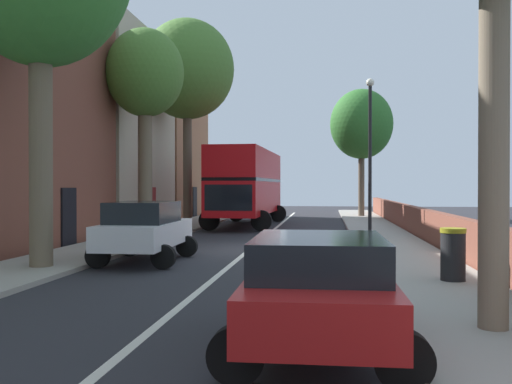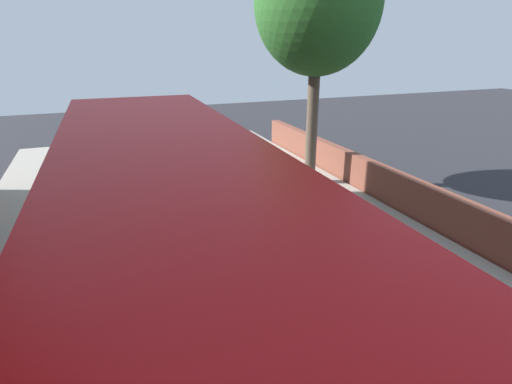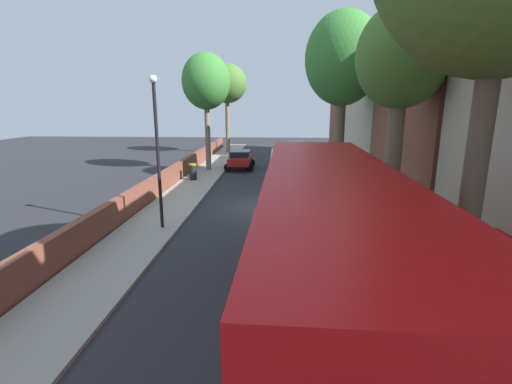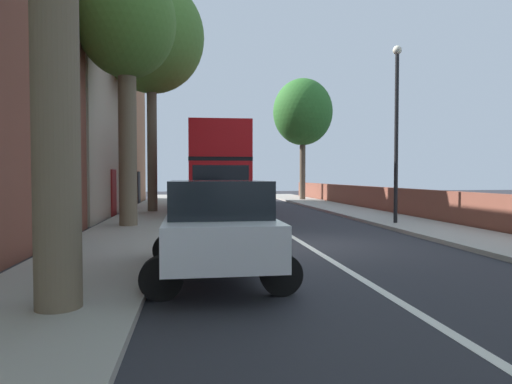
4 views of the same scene
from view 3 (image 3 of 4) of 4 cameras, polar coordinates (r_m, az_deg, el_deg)
ground_plane at (r=19.32m, az=1.37°, el=-2.38°), size 84.00×84.00×0.00m
road_centre_line at (r=19.31m, az=1.37°, el=-2.37°), size 0.16×54.00×0.01m
sidewalk_left at (r=19.75m, az=15.73°, el=-2.35°), size 2.60×60.00×0.12m
sidewalk_right at (r=20.07m, az=-12.76°, el=-1.93°), size 2.60×60.00×0.12m
terraced_houses_left at (r=19.62m, az=27.56°, el=11.11°), size 4.07×47.62×10.91m
boundary_wall_right at (r=20.42m, az=-17.03°, el=-0.29°), size 0.36×54.00×1.25m
double_decker_bus at (r=7.77m, az=11.10°, el=-8.93°), size 3.74×10.64×4.06m
parked_car_white_left_0 at (r=22.64m, az=8.05°, el=2.37°), size 2.44×4.19×1.72m
parked_car_black_left_1 at (r=37.92m, az=6.23°, el=6.83°), size 2.54×4.08×1.63m
parked_car_red_right_2 at (r=30.79m, az=-2.50°, el=5.28°), size 2.45×4.03×1.52m
street_tree_left_0 at (r=24.48m, az=13.50°, el=19.46°), size 4.72×4.72×10.78m
street_tree_right_1 at (r=40.73m, az=-4.58°, el=16.50°), size 4.25×4.25×9.47m
street_tree_left_2 at (r=15.00m, az=21.81°, el=18.38°), size 3.30×3.30×8.75m
street_tree_right_5 at (r=29.71m, az=-7.81°, el=16.66°), size 3.75×3.75×9.09m
lamppost_right at (r=15.61m, az=-15.22°, el=7.60°), size 0.32×0.32×6.31m
litter_bin_right at (r=26.07m, az=-9.84°, el=3.16°), size 0.55×0.55×1.13m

